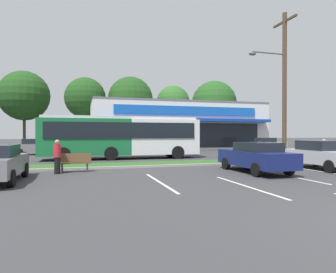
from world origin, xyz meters
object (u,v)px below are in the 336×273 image
Objects in this scene: car_1 at (322,155)px; car_4 at (267,144)px; city_bus at (122,136)px; car_5 at (37,146)px; pedestrian_by_pole at (57,157)px; utility_pole at (283,82)px; car_3 at (255,157)px; pedestrian_near_bench at (324,152)px; bus_stop_bench at (75,162)px; car_0 at (161,146)px.

car_4 is at bearing 154.33° from car_1.
city_bus is 9.77m from car_5.
city_bus reaches higher than pedestrian_by_pole.
car_1 is (-1.02, -4.61, -4.80)m from utility_pole.
car_3 is 1.03× the size of car_5.
pedestrian_near_bench is (1.71, 1.62, 0.02)m from car_1.
bus_stop_bench is (-3.30, -7.29, -1.26)m from city_bus.
pedestrian_by_pole is at bearing -126.07° from pedestrian_near_bench.
utility_pole is at bearing 16.95° from pedestrian_by_pole.
utility_pole is at bearing 167.51° from car_1.
city_bus is at bearing 154.16° from utility_pole.
utility_pole reaches higher than pedestrian_near_bench.
car_3 reaches higher than bus_stop_bench.
car_1 is 2.35m from pedestrian_near_bench.
city_bus reaches higher than car_1.
pedestrian_by_pole is (-0.79, -0.50, 0.33)m from bus_stop_bench.
car_4 is 25.87m from pedestrian_by_pole.
pedestrian_near_bench is (11.36, -8.16, -0.95)m from city_bus.
pedestrian_near_bench is at bearing -112.64° from car_4.
car_1 is at bearing -44.99° from car_5.
pedestrian_by_pole is (-13.75, 1.99, 0.04)m from car_1.
utility_pole reaches higher than bus_stop_bench.
city_bus is 2.64× the size of car_5.
car_3 is 20.80m from car_5.
car_0 is at bearing 64.00° from pedestrian_by_pole.
utility_pole is 6.35× the size of pedestrian_by_pole.
car_4 is at bearing -0.72° from car_5.
bus_stop_bench is 0.36× the size of car_1.
car_4 is at bearing 21.12° from city_bus.
bus_stop_bench is 0.34× the size of car_0.
car_5 is (-12.34, 16.74, -0.02)m from car_3.
car_0 is at bearing 2.61° from car_3.
pedestrian_near_bench is (-6.12, -14.66, 0.05)m from car_4.
utility_pole is at bearing 118.64° from car_0.
car_5 is 2.76× the size of pedestrian_by_pole.
pedestrian_near_bench is (0.69, -2.99, -4.78)m from utility_pole.
utility_pole is at bearing -171.37° from bus_stop_bench.
car_1 is 23.46m from car_5.
car_5 is at bearing -5.01° from car_0.
car_4 is 2.57× the size of pedestrian_by_pole.
utility_pole is 13.40m from car_0.
bus_stop_bench is 0.34× the size of car_3.
pedestrian_by_pole is (2.85, -14.60, 0.07)m from car_5.
car_5 reaches higher than car_0.
utility_pole reaches higher than car_0.
car_5 is at bearing 107.92° from pedestrian_by_pole.
city_bus is at bearing -44.45° from car_5.
utility_pole is 15.02m from bus_stop_bench.
car_1 is 0.94× the size of car_3.
pedestrian_near_bench is at bearing 5.51° from pedestrian_by_pole.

